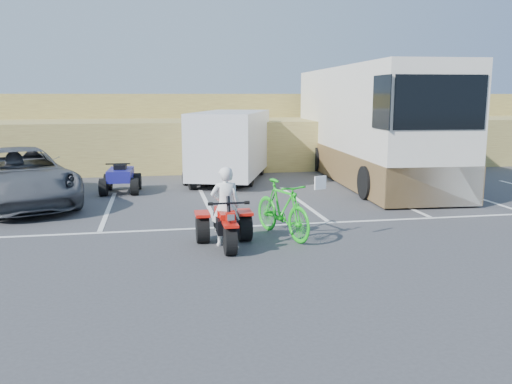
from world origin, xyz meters
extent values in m
plane|color=#3C3C3F|center=(0.00, 0.00, 0.00)|extent=(100.00, 100.00, 0.00)
cube|color=white|center=(-5.40, 5.00, 0.00)|extent=(0.12, 5.00, 0.01)
cube|color=white|center=(-2.70, 5.00, 0.00)|extent=(0.12, 5.00, 0.01)
cube|color=white|center=(0.00, 5.00, 0.00)|extent=(0.12, 5.00, 0.01)
cube|color=white|center=(2.70, 5.00, 0.00)|extent=(0.12, 5.00, 0.01)
cube|color=white|center=(5.40, 5.00, 0.00)|extent=(0.12, 5.00, 0.01)
cube|color=white|center=(8.10, 5.00, 0.00)|extent=(0.12, 5.00, 0.01)
cube|color=white|center=(0.00, 2.40, 0.00)|extent=(28.00, 0.12, 0.01)
cube|color=olive|center=(0.00, 14.00, 1.00)|extent=(40.00, 6.00, 2.00)
cube|color=olive|center=(0.00, 17.50, 2.00)|extent=(40.00, 4.00, 2.20)
imported|color=white|center=(-0.03, 0.89, 0.82)|extent=(0.60, 0.39, 1.64)
imported|color=#14BF19|center=(1.27, 1.33, 0.62)|extent=(1.23, 2.14, 1.24)
imported|color=#484B50|center=(-5.22, 6.16, 0.79)|extent=(4.49, 6.27, 1.59)
cube|color=silver|center=(1.29, 9.50, 1.36)|extent=(3.72, 5.68, 2.20)
cylinder|color=black|center=(1.29, 9.50, 0.31)|extent=(2.03, 1.21, 0.62)
cube|color=silver|center=(6.28, 8.85, 2.04)|extent=(3.37, 11.15, 3.96)
cube|color=brown|center=(6.28, 8.85, 0.61)|extent=(3.43, 11.15, 1.10)
cube|color=black|center=(5.96, 3.33, 2.86)|extent=(2.53, 0.17, 1.43)
camera|label=1|loc=(-1.40, -9.84, 3.06)|focal=38.00mm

